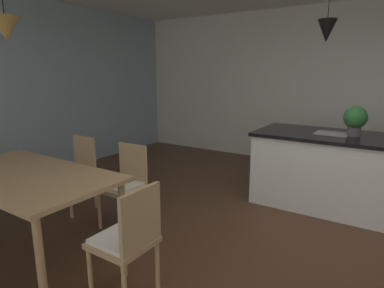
{
  "coord_description": "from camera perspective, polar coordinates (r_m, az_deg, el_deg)",
  "views": [
    {
      "loc": [
        0.71,
        -2.62,
        1.63
      ],
      "look_at": [
        -0.98,
        -0.02,
        0.93
      ],
      "focal_mm": 30.29,
      "sensor_mm": 36.0,
      "label": 1
    }
  ],
  "objects": [
    {
      "name": "chair_far_left",
      "position": [
        4.1,
        -19.67,
        -4.43
      ],
      "size": [
        0.42,
        0.42,
        0.87
      ],
      "color": "tan",
      "rests_on": "ground_plane"
    },
    {
      "name": "potted_plant_on_island",
      "position": [
        4.13,
        26.8,
        3.94
      ],
      "size": [
        0.26,
        0.26,
        0.34
      ],
      "color": "#4C4C51",
      "rests_on": "kitchen_island"
    },
    {
      "name": "pendant_over_table",
      "position": [
        3.18,
        -29.97,
        17.24
      ],
      "size": [
        0.22,
        0.22,
        0.83
      ],
      "color": "black"
    },
    {
      "name": "dining_table",
      "position": [
        3.29,
        -27.38,
        -5.72
      ],
      "size": [
        1.77,
        0.95,
        0.74
      ],
      "color": "tan",
      "rests_on": "ground_plane"
    },
    {
      "name": "chair_far_right",
      "position": [
        3.52,
        -11.71,
        -6.7
      ],
      "size": [
        0.4,
        0.4,
        0.87
      ],
      "color": "tan",
      "rests_on": "ground_plane"
    },
    {
      "name": "chair_kitchen_end",
      "position": [
        2.42,
        -11.22,
        -16.04
      ],
      "size": [
        0.4,
        0.4,
        0.87
      ],
      "color": "tan",
      "rests_on": "ground_plane"
    },
    {
      "name": "kitchen_island",
      "position": [
        4.26,
        26.74,
        -4.63
      ],
      "size": [
        2.31,
        0.95,
        0.91
      ],
      "color": "white",
      "rests_on": "ground_plane"
    },
    {
      "name": "ground_plane",
      "position": [
        3.18,
        16.15,
        -19.11
      ],
      "size": [
        10.0,
        8.4,
        0.04
      ],
      "primitive_type": "cube",
      "color": "#4C301E"
    },
    {
      "name": "window_wall_left_glazing",
      "position": [
        5.45,
        -28.48,
        8.24
      ],
      "size": [
        0.06,
        8.4,
        2.7
      ],
      "primitive_type": "cube",
      "color": "#9EB7C6",
      "rests_on": "ground_plane"
    },
    {
      "name": "pendant_over_island_main",
      "position": [
        4.18,
        22.63,
        17.93
      ],
      "size": [
        0.21,
        0.21,
        0.75
      ],
      "color": "black"
    },
    {
      "name": "wall_back_kitchen",
      "position": [
        5.93,
        26.42,
        8.69
      ],
      "size": [
        10.0,
        0.12,
        2.7
      ],
      "primitive_type": "cube",
      "color": "white",
      "rests_on": "ground_plane"
    }
  ]
}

